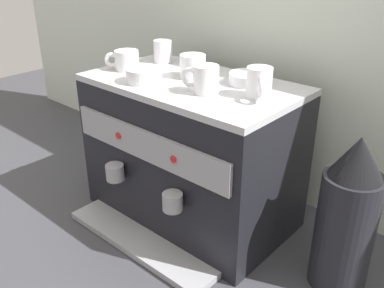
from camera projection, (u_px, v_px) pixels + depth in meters
The scene contains 12 objects.
ground_plane at pixel (192, 211), 1.45m from camera, with size 4.00×4.00×0.00m, color #38383D.
tiled_backsplash_wall at pixel (254, 40), 1.43m from camera, with size 2.80×0.03×1.06m, color silver.
espresso_machine at pixel (191, 152), 1.35m from camera, with size 0.64×0.48×0.46m.
ceramic_cup_0 at pixel (193, 66), 1.27m from camera, with size 0.08×0.11×0.07m.
ceramic_cup_1 at pixel (163, 51), 1.43m from camera, with size 0.09×0.07×0.07m.
ceramic_cup_2 at pixel (126, 60), 1.35m from camera, with size 0.10×0.09×0.06m.
ceramic_cup_3 at pixel (205, 79), 1.14m from camera, with size 0.11×0.07×0.08m.
ceramic_cup_4 at pixel (259, 83), 1.10m from camera, with size 0.09×0.10×0.08m.
ceramic_bowl_0 at pixel (144, 75), 1.24m from camera, with size 0.11×0.11×0.04m.
ceramic_bowl_1 at pixel (249, 79), 1.22m from camera, with size 0.12×0.12×0.03m.
coffee_grinder at pixel (347, 218), 1.07m from camera, with size 0.15×0.15×0.43m.
milk_pitcher at pixel (110, 159), 1.67m from camera, with size 0.11×0.11×0.12m, color #B7B7BC.
Camera 1 is at (0.80, -0.90, 0.84)m, focal length 39.80 mm.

